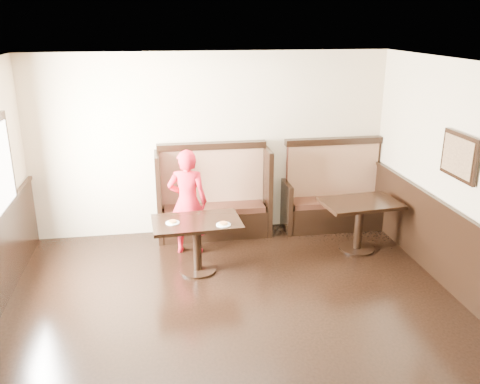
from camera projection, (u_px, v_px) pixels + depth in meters
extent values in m
plane|color=black|center=(252.00, 365.00, 5.01)|extent=(7.00, 7.00, 0.00)
plane|color=#C9B392|center=(211.00, 145.00, 7.83)|extent=(5.50, 0.00, 5.50)
plane|color=white|center=(255.00, 76.00, 4.11)|extent=(7.00, 7.00, 0.00)
cube|color=black|center=(460.00, 156.00, 6.00)|extent=(0.04, 0.70, 0.55)
cube|color=olive|center=(458.00, 156.00, 5.99)|extent=(0.01, 0.60, 0.45)
cube|color=black|center=(215.00, 223.00, 7.95)|extent=(1.60, 0.50, 0.42)
cube|color=#381C11|center=(214.00, 208.00, 7.87)|extent=(1.54, 0.46, 0.09)
cube|color=#4D130F|center=(212.00, 177.00, 7.93)|extent=(1.60, 0.12, 0.92)
cube|color=black|center=(212.00, 146.00, 7.76)|extent=(1.68, 0.16, 0.10)
cube|color=black|center=(159.00, 195.00, 7.77)|extent=(0.07, 0.72, 1.36)
cube|color=black|center=(266.00, 190.00, 8.02)|extent=(0.07, 0.72, 1.36)
cube|color=black|center=(334.00, 215.00, 8.25)|extent=(1.50, 0.50, 0.42)
cube|color=#381C11|center=(335.00, 201.00, 8.17)|extent=(1.44, 0.46, 0.09)
cube|color=#4D130F|center=(332.00, 171.00, 8.22)|extent=(1.50, 0.12, 0.92)
cube|color=black|center=(334.00, 141.00, 8.06)|extent=(1.58, 0.16, 0.10)
cube|color=black|center=(285.00, 205.00, 8.16)|extent=(0.07, 0.72, 0.80)
cube|color=black|center=(378.00, 200.00, 8.40)|extent=(0.07, 0.72, 0.80)
cube|color=black|center=(197.00, 222.00, 6.66)|extent=(1.18, 0.77, 0.05)
cylinder|color=black|center=(197.00, 248.00, 6.78)|extent=(0.11, 0.11, 0.67)
cylinder|color=black|center=(198.00, 270.00, 6.88)|extent=(0.50, 0.50, 0.03)
cube|color=black|center=(360.00, 203.00, 7.29)|extent=(1.15, 0.82, 0.05)
cylinder|color=black|center=(359.00, 227.00, 7.41)|extent=(0.12, 0.12, 0.69)
cylinder|color=black|center=(357.00, 248.00, 7.52)|extent=(0.51, 0.51, 0.03)
imported|color=red|center=(188.00, 202.00, 7.21)|extent=(0.62, 0.47, 1.54)
cylinder|color=white|center=(173.00, 223.00, 6.57)|extent=(0.18, 0.18, 0.01)
cylinder|color=tan|center=(173.00, 222.00, 6.57)|extent=(0.11, 0.11, 0.01)
cylinder|color=#EABA54|center=(173.00, 221.00, 6.57)|extent=(0.10, 0.10, 0.01)
cylinder|color=white|center=(223.00, 225.00, 6.51)|extent=(0.19, 0.19, 0.01)
cylinder|color=tan|center=(223.00, 224.00, 6.51)|extent=(0.12, 0.12, 0.02)
cylinder|color=#EABA54|center=(223.00, 223.00, 6.50)|extent=(0.10, 0.10, 0.01)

